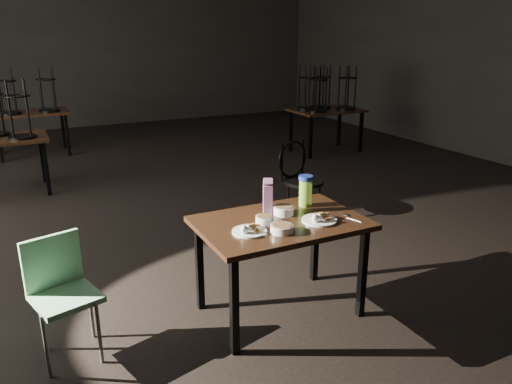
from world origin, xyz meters
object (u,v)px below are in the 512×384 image
main_table (281,230)px  school_chair (61,287)px  water_bottle (305,191)px  juice_carton (268,197)px  bentwood_chair (299,175)px

main_table → school_chair: (-1.51, 0.19, -0.18)m
main_table → water_bottle: size_ratio=4.88×
school_chair → juice_carton: bearing=-15.9°
juice_carton → bentwood_chair: juice_carton is taller
water_bottle → bentwood_chair: size_ratio=0.27×
juice_carton → school_chair: size_ratio=0.34×
water_bottle → main_table: bearing=-149.8°
school_chair → bentwood_chair: bearing=12.0°
school_chair → main_table: bearing=-22.7°
juice_carton → school_chair: (-1.50, 0.01, -0.39)m
main_table → school_chair: bearing=172.7°
bentwood_chair → juice_carton: bearing=-143.5°
juice_carton → school_chair: 1.55m
water_bottle → juice_carton: bearing=-178.7°
main_table → juice_carton: juice_carton is taller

